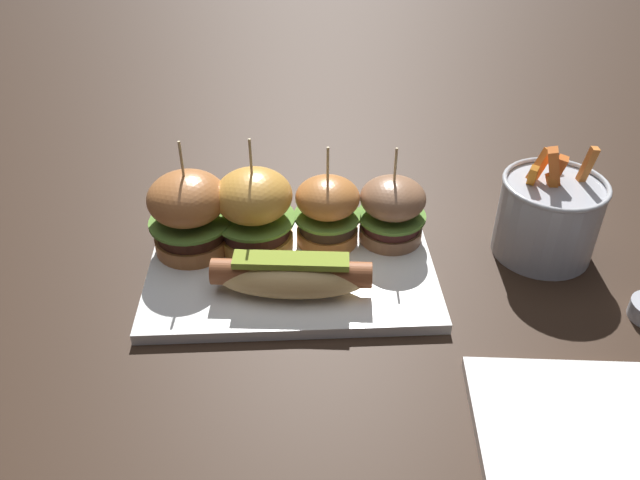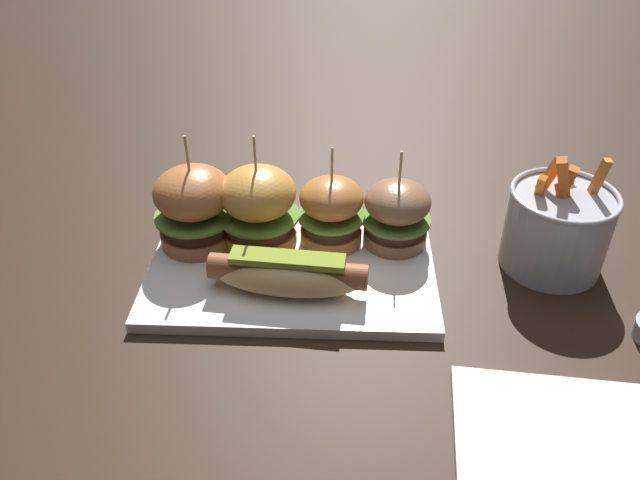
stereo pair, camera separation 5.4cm
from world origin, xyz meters
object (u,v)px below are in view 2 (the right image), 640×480
(hot_dog, at_px, (286,274))
(slider_center_right, at_px, (331,211))
(slider_center_left, at_px, (258,206))
(fries_bucket, at_px, (557,228))
(side_plate, at_px, (564,460))
(slider_far_right, at_px, (397,213))
(platter_main, at_px, (292,270))
(slider_far_left, at_px, (194,206))

(hot_dog, xyz_separation_m, slider_center_right, (0.05, 0.10, 0.02))
(hot_dog, bearing_deg, slider_center_left, 113.55)
(fries_bucket, relative_size, side_plate, 0.81)
(hot_dog, height_order, side_plate, hot_dog)
(slider_center_left, distance_m, side_plate, 0.44)
(hot_dog, height_order, slider_far_right, slider_far_right)
(platter_main, bearing_deg, slider_center_right, 49.47)
(slider_center_right, bearing_deg, platter_main, -130.53)
(platter_main, bearing_deg, slider_center_left, 131.05)
(side_plate, bearing_deg, slider_center_right, 124.44)
(platter_main, bearing_deg, slider_far_right, 23.75)
(hot_dog, relative_size, slider_center_left, 1.24)
(side_plate, bearing_deg, platter_main, 135.33)
(slider_center_left, xyz_separation_m, slider_center_right, (0.09, 0.00, -0.01))
(slider_far_right, distance_m, side_plate, 0.35)
(slider_center_left, relative_size, slider_far_right, 1.15)
(platter_main, height_order, slider_far_left, slider_far_left)
(slider_center_right, height_order, side_plate, slider_center_right)
(slider_far_right, bearing_deg, slider_center_left, -177.94)
(fries_bucket, bearing_deg, slider_center_left, 177.95)
(slider_center_left, height_order, side_plate, slider_center_left)
(fries_bucket, bearing_deg, platter_main, -173.41)
(platter_main, relative_size, slider_center_right, 2.60)
(slider_center_right, height_order, fries_bucket, fries_bucket)
(slider_center_right, xyz_separation_m, side_plate, (0.21, -0.31, -0.05))
(slider_far_left, height_order, slider_center_right, slider_far_left)
(platter_main, xyz_separation_m, slider_center_right, (0.05, 0.05, 0.05))
(slider_center_left, distance_m, slider_far_right, 0.17)
(fries_bucket, height_order, side_plate, fries_bucket)
(slider_far_left, bearing_deg, hot_dog, -37.43)
(platter_main, height_order, fries_bucket, fries_bucket)
(hot_dog, bearing_deg, side_plate, -38.89)
(platter_main, height_order, slider_center_left, slider_center_left)
(platter_main, xyz_separation_m, fries_bucket, (0.32, 0.04, 0.05))
(slider_far_right, xyz_separation_m, fries_bucket, (0.19, -0.02, -0.00))
(side_plate, bearing_deg, slider_far_right, 112.91)
(slider_far_right, bearing_deg, hot_dog, -141.73)
(fries_bucket, bearing_deg, slider_far_right, 174.31)
(platter_main, distance_m, fries_bucket, 0.33)
(slider_far_right, distance_m, fries_bucket, 0.19)
(fries_bucket, distance_m, side_plate, 0.31)
(side_plate, bearing_deg, slider_center_left, 134.67)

